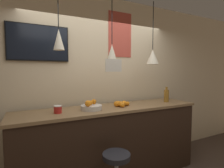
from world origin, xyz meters
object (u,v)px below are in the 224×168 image
spread_jar (58,109)px  mounted_tv (39,43)px  fruit_bowl (91,107)px  juice_bottle (166,96)px

spread_jar → mounted_tv: size_ratio=0.12×
fruit_bowl → juice_bottle: (1.40, 0.00, 0.07)m
juice_bottle → mounted_tv: mounted_tv is taller
fruit_bowl → mounted_tv: size_ratio=0.36×
fruit_bowl → juice_bottle: size_ratio=1.11×
mounted_tv → spread_jar: bearing=-67.7°
spread_jar → mounted_tv: mounted_tv is taller
fruit_bowl → juice_bottle: juice_bottle is taller
mounted_tv → fruit_bowl: bearing=-34.1°
spread_jar → mounted_tv: 1.01m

